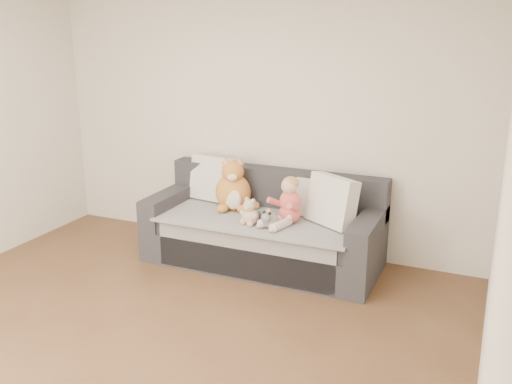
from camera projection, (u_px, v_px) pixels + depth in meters
room_shell at (136, 166)px, 3.80m from camera, size 5.00×5.00×5.00m
sofa at (264, 231)px, 5.43m from camera, size 2.20×0.94×0.85m
cushion_left at (214, 179)px, 5.78m from camera, size 0.52×0.29×0.46m
cushion_right_back at (315, 198)px, 5.29m from camera, size 0.40×0.20×0.37m
cushion_right_front at (332, 201)px, 5.06m from camera, size 0.53×0.43×0.46m
toddler at (287, 204)px, 5.11m from camera, size 0.32×0.44×0.44m
plush_cat at (233, 189)px, 5.50m from camera, size 0.43×0.43×0.54m
teddy_bear at (250, 214)px, 5.10m from camera, size 0.19×0.16×0.25m
plush_cow at (270, 220)px, 5.02m from camera, size 0.14×0.21×0.17m
sippy_cup at (257, 215)px, 5.19m from camera, size 0.11×0.08×0.12m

